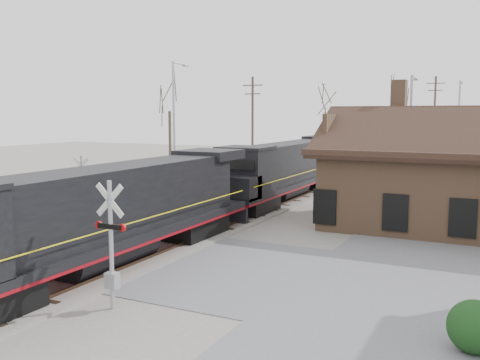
# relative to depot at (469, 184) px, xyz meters

# --- Properties ---
(ground) EXTENTS (140.00, 140.00, 0.00)m
(ground) POSITION_rel_depot_xyz_m (-11.99, -12.00, -2.41)
(ground) COLOR gray
(ground) RESTS_ON ground
(road) EXTENTS (60.00, 9.00, 0.03)m
(road) POSITION_rel_depot_xyz_m (-11.99, -12.00, -2.39)
(road) COLOR slate
(road) RESTS_ON ground
(track_main) EXTENTS (3.40, 90.00, 0.24)m
(track_main) POSITION_rel_depot_xyz_m (-11.99, 3.00, -2.34)
(track_main) COLOR gray
(track_main) RESTS_ON ground
(track_siding) EXTENTS (3.40, 90.00, 0.24)m
(track_siding) POSITION_rel_depot_xyz_m (-16.49, 3.00, -2.34)
(track_siding) COLOR gray
(track_siding) RESTS_ON ground
(depot) EXTENTS (15.20, 9.31, 7.90)m
(depot) POSITION_rel_depot_xyz_m (0.00, 0.00, 0.00)
(depot) COLOR #856145
(depot) RESTS_ON ground
(locomotive_lead) EXTENTS (2.80, 18.75, 4.16)m
(locomotive_lead) POSITION_rel_depot_xyz_m (-11.99, -14.67, -0.22)
(locomotive_lead) COLOR black
(locomotive_lead) RESTS_ON ground
(locomotive_trailing) EXTENTS (2.80, 18.75, 3.94)m
(locomotive_trailing) POSITION_rel_depot_xyz_m (-11.99, 4.36, -0.22)
(locomotive_trailing) COLOR black
(locomotive_trailing) RESTS_ON ground
(crossbuck_near) EXTENTS (1.14, 0.30, 4.01)m
(crossbuck_near) POSITION_rel_depot_xyz_m (-9.07, -17.37, -0.52)
(crossbuck_near) COLOR #A5A8AD
(crossbuck_near) RESTS_ON ground
(crossbuck_far) EXTENTS (1.06, 0.28, 3.72)m
(crossbuck_far) POSITION_rel_depot_xyz_m (-19.31, -7.57, -0.64)
(crossbuck_far) COLOR #A5A8AD
(crossbuck_far) RESTS_ON ground
(hedge_a) EXTENTS (1.36, 1.36, 1.36)m
(hedge_a) POSITION_rel_depot_xyz_m (1.12, -15.74, -1.72)
(hedge_a) COLOR black
(hedge_a) RESTS_ON ground
(streetlight_a) EXTENTS (0.25, 2.04, 9.78)m
(streetlight_a) POSITION_rel_depot_xyz_m (-20.37, 3.42, 3.03)
(streetlight_a) COLOR #A5A8AD
(streetlight_a) RESTS_ON ground
(streetlight_b) EXTENTS (0.25, 2.04, 8.52)m
(streetlight_b) POSITION_rel_depot_xyz_m (-4.18, 7.18, 2.39)
(streetlight_b) COLOR #A5A8AD
(streetlight_b) RESTS_ON ground
(streetlight_c) EXTENTS (0.25, 2.04, 9.04)m
(streetlight_c) POSITION_rel_depot_xyz_m (-2.44, 23.44, 2.65)
(streetlight_c) COLOR #A5A8AD
(streetlight_c) RESTS_ON ground
(utility_pole_a) EXTENTS (2.00, 0.24, 9.45)m
(utility_pole_a) POSITION_rel_depot_xyz_m (-19.96, 16.06, 2.54)
(utility_pole_a) COLOR #382D23
(utility_pole_a) RESTS_ON ground
(utility_pole_b) EXTENTS (2.00, 0.24, 10.25)m
(utility_pole_b) POSITION_rel_depot_xyz_m (-5.92, 35.25, 2.95)
(utility_pole_b) COLOR #382D23
(utility_pole_b) RESTS_ON ground
(tree_a) EXTENTS (4.19, 4.19, 10.27)m
(tree_a) POSITION_rel_depot_xyz_m (-30.36, 17.62, 4.90)
(tree_a) COLOR #382D23
(tree_a) RESTS_ON ground
(tree_b) EXTENTS (4.08, 4.08, 10.00)m
(tree_b) POSITION_rel_depot_xyz_m (-15.99, 27.43, 4.71)
(tree_b) COLOR #382D23
(tree_b) RESTS_ON ground
(tree_c) EXTENTS (4.45, 4.45, 10.89)m
(tree_c) POSITION_rel_depot_xyz_m (-10.48, 38.13, 5.35)
(tree_c) COLOR #382D23
(tree_c) RESTS_ON ground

